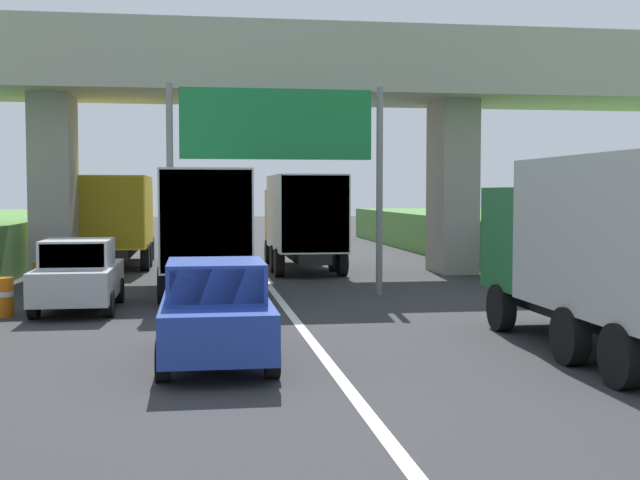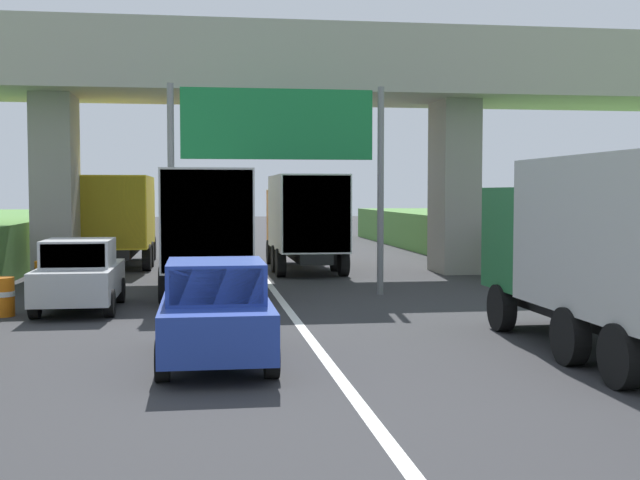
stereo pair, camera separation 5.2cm
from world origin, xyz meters
name	(u,v)px [view 2 (the right image)]	position (x,y,z in m)	size (l,w,h in m)	color
lane_centre_stripe	(279,297)	(0.00, 24.79, 0.00)	(0.20, 89.58, 0.01)	white
overpass_bridge	(261,91)	(0.00, 30.99, 6.26)	(40.00, 4.80, 8.23)	#9E998E
overhead_highway_sign	(278,139)	(0.00, 25.05, 4.27)	(5.88, 0.18, 5.73)	slate
truck_orange	(304,217)	(1.63, 32.46, 1.93)	(2.44, 7.30, 3.44)	black
truck_green	(615,245)	(4.97, 15.93, 1.93)	(2.44, 7.30, 3.44)	black
truck_yellow	(122,216)	(-5.08, 35.31, 1.93)	(2.44, 7.30, 3.44)	black
truck_white	(206,224)	(-1.93, 26.17, 1.93)	(2.44, 7.30, 3.44)	black
car_blue	(216,312)	(-1.85, 16.33, 0.86)	(1.86, 4.10, 1.72)	#233D9E
car_silver	(80,275)	(-4.97, 23.04, 0.86)	(1.86, 4.10, 1.72)	#B2B5B7
construction_barrel_3	(2,296)	(-6.61, 22.31, 0.46)	(0.57, 0.57, 0.90)	orange
construction_barrel_4	(45,276)	(-6.46, 26.85, 0.46)	(0.57, 0.57, 0.90)	orange
construction_barrel_5	(66,263)	(-6.60, 31.38, 0.46)	(0.57, 0.57, 0.90)	orange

